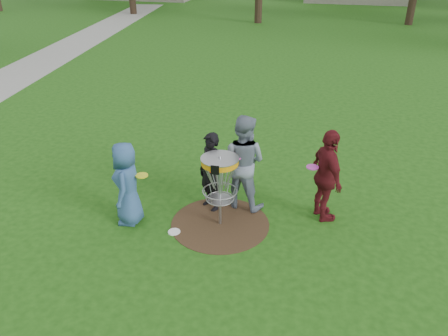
% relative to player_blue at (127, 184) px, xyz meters
% --- Properties ---
extents(ground, '(100.00, 100.00, 0.00)m').
position_rel_player_blue_xyz_m(ground, '(1.63, 0.28, -0.78)').
color(ground, '#19470F').
rests_on(ground, ground).
extents(dirt_patch, '(1.80, 1.80, 0.01)m').
position_rel_player_blue_xyz_m(dirt_patch, '(1.63, 0.28, -0.78)').
color(dirt_patch, '#47331E').
rests_on(dirt_patch, ground).
extents(concrete_path, '(7.75, 39.92, 0.02)m').
position_rel_player_blue_xyz_m(concrete_path, '(-8.37, 8.28, -0.77)').
color(concrete_path, '#9E9E99').
rests_on(concrete_path, ground).
extents(player_blue, '(0.65, 0.85, 1.56)m').
position_rel_player_blue_xyz_m(player_blue, '(0.00, 0.00, 0.00)').
color(player_blue, '#2E5281').
rests_on(player_blue, ground).
extents(player_black, '(0.67, 0.63, 1.54)m').
position_rel_player_blue_xyz_m(player_black, '(1.33, 0.79, -0.01)').
color(player_black, black).
rests_on(player_black, ground).
extents(player_grey, '(1.02, 0.87, 1.86)m').
position_rel_player_blue_xyz_m(player_grey, '(1.88, 1.03, 0.15)').
color(player_grey, slate).
rests_on(player_grey, ground).
extents(player_maroon, '(0.84, 1.12, 1.76)m').
position_rel_player_blue_xyz_m(player_maroon, '(3.43, 0.93, 0.10)').
color(player_maroon, '#5B141A').
rests_on(player_maroon, ground).
extents(disc_on_grass, '(0.22, 0.22, 0.02)m').
position_rel_player_blue_xyz_m(disc_on_grass, '(0.90, -0.17, -0.77)').
color(disc_on_grass, white).
rests_on(disc_on_grass, ground).
extents(disc_golf_basket, '(0.66, 0.67, 1.38)m').
position_rel_player_blue_xyz_m(disc_golf_basket, '(1.63, 0.28, 0.24)').
color(disc_golf_basket, '#9EA0A5').
rests_on(disc_golf_basket, ground).
extents(held_discs, '(3.11, 1.01, 0.21)m').
position_rel_player_blue_xyz_m(held_discs, '(1.67, 0.55, 0.25)').
color(held_discs, yellow).
rests_on(held_discs, ground).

